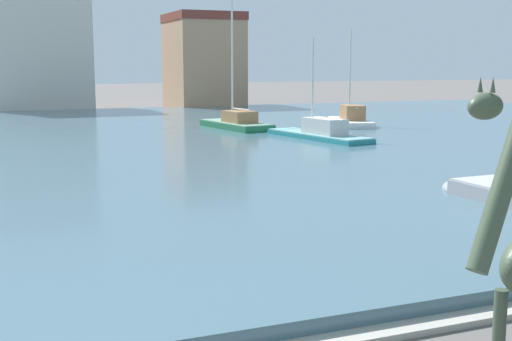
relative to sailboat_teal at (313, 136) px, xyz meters
The scene contains 6 objects.
harbor_water 12.12m from the sailboat_teal, 167.92° to the left, with size 91.79×52.92×0.40m, color #476675.
sailboat_teal is the anchor object (origin of this frame).
sailboat_white 8.65m from the sailboat_teal, 46.59° to the left, with size 3.46×6.90×6.70m.
sailboat_green 7.46m from the sailboat_teal, 106.58° to the left, with size 3.09×7.23×9.50m.
townhouse_wide_warehouse 34.32m from the sailboat_teal, 110.53° to the left, with size 9.07×6.81×11.13m.
townhouse_end_terrace 31.86m from the sailboat_teal, 83.29° to the left, with size 6.56×8.13×9.35m.
Camera 1 is at (-5.02, -0.27, 4.49)m, focal length 46.99 mm.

